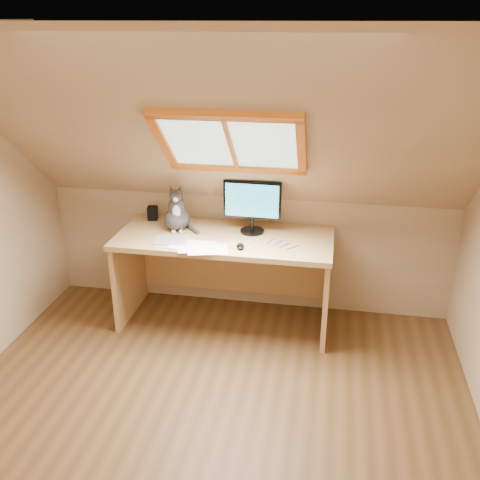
# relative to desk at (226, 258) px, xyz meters

# --- Properties ---
(ground) EXTENTS (3.50, 3.50, 0.00)m
(ground) POSITION_rel_desk_xyz_m (0.13, -1.45, -0.56)
(ground) COLOR brown
(ground) RESTS_ON ground
(room_shell) EXTENTS (3.52, 3.52, 2.41)m
(room_shell) POSITION_rel_desk_xyz_m (0.13, -1.55, 0.87)
(room_shell) COLOR tan
(room_shell) RESTS_ON ground
(desk) EXTENTS (1.74, 0.76, 0.79)m
(desk) POSITION_rel_desk_xyz_m (0.00, 0.00, 0.00)
(desk) COLOR tan
(desk) RESTS_ON ground
(monitor) EXTENTS (0.47, 0.20, 0.43)m
(monitor) POSITION_rel_desk_xyz_m (0.21, 0.04, 0.48)
(monitor) COLOR black
(monitor) RESTS_ON desk
(cat) EXTENTS (0.26, 0.30, 0.39)m
(cat) POSITION_rel_desk_xyz_m (-0.41, -0.01, 0.37)
(cat) COLOR #45403D
(cat) RESTS_ON desk
(desk_speaker) EXTENTS (0.09, 0.09, 0.12)m
(desk_speaker) POSITION_rel_desk_xyz_m (-0.68, 0.18, 0.29)
(desk_speaker) COLOR black
(desk_speaker) RESTS_ON desk
(graphics_tablet) EXTENTS (0.28, 0.22, 0.01)m
(graphics_tablet) POSITION_rel_desk_xyz_m (-0.39, -0.25, 0.24)
(graphics_tablet) COLOR #B2B2B7
(graphics_tablet) RESTS_ON desk
(mouse) EXTENTS (0.08, 0.12, 0.03)m
(mouse) POSITION_rel_desk_xyz_m (0.17, -0.30, 0.25)
(mouse) COLOR black
(mouse) RESTS_ON desk
(papers) EXTENTS (0.35, 0.30, 0.01)m
(papers) POSITION_rel_desk_xyz_m (-0.14, -0.33, 0.24)
(papers) COLOR white
(papers) RESTS_ON desk
(cables) EXTENTS (0.51, 0.26, 0.01)m
(cables) POSITION_rel_desk_xyz_m (0.38, -0.19, 0.24)
(cables) COLOR silver
(cables) RESTS_ON desk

